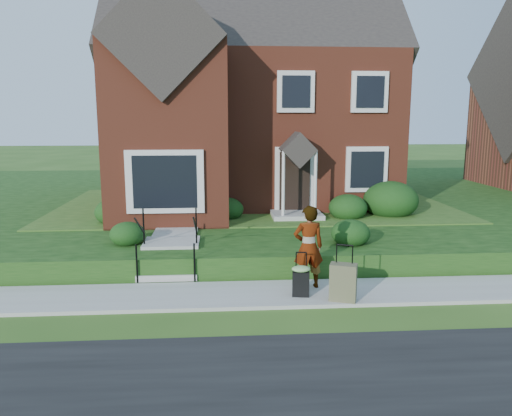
{
  "coord_description": "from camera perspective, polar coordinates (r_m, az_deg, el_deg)",
  "views": [
    {
      "loc": [
        -1.23,
        -10.2,
        3.8
      ],
      "look_at": [
        -0.36,
        2.0,
        1.57
      ],
      "focal_mm": 35.0,
      "sensor_mm": 36.0,
      "label": 1
    }
  ],
  "objects": [
    {
      "name": "walkway",
      "position": [
        15.58,
        -8.69,
        -1.53
      ],
      "size": [
        1.2,
        6.0,
        0.06
      ],
      "primitive_type": "cube",
      "color": "#9E9B93",
      "rests_on": "terrace"
    },
    {
      "name": "foundation_shrubs",
      "position": [
        15.76,
        6.5,
        0.42
      ],
      "size": [
        10.37,
        5.08,
        1.26
      ],
      "color": "black",
      "rests_on": "terrace"
    },
    {
      "name": "woman",
      "position": [
        11.02,
        6.01,
        -4.43
      ],
      "size": [
        0.71,
        0.5,
        1.84
      ],
      "primitive_type": "imported",
      "rotation": [
        0.0,
        0.0,
        3.23
      ],
      "color": "#999999",
      "rests_on": "sidewalk"
    },
    {
      "name": "suitcase_olive",
      "position": [
        10.47,
        9.93,
        -8.35
      ],
      "size": [
        0.61,
        0.47,
        1.17
      ],
      "rotation": [
        0.0,
        0.0,
        -0.35
      ],
      "color": "brown",
      "rests_on": "sidewalk"
    },
    {
      "name": "ground",
      "position": [
        10.95,
        2.64,
        -9.97
      ],
      "size": [
        120.0,
        120.0,
        0.0
      ],
      "primitive_type": "plane",
      "color": "#2D5119",
      "rests_on": "ground"
    },
    {
      "name": "sidewalk",
      "position": [
        10.94,
        2.65,
        -9.77
      ],
      "size": [
        60.0,
        1.6,
        0.08
      ],
      "primitive_type": "cube",
      "color": "#9E9B93",
      "rests_on": "ground"
    },
    {
      "name": "suitcase_black",
      "position": [
        10.61,
        5.15,
        -8.11
      ],
      "size": [
        0.44,
        0.38,
        0.95
      ],
      "rotation": [
        0.0,
        0.0,
        -0.16
      ],
      "color": "black",
      "rests_on": "sidewalk"
    },
    {
      "name": "main_house",
      "position": [
        19.89,
        -1.18,
        14.55
      ],
      "size": [
        10.4,
        10.2,
        9.4
      ],
      "color": "brown",
      "rests_on": "terrace"
    },
    {
      "name": "terrace",
      "position": [
        22.02,
        9.7,
        1.04
      ],
      "size": [
        44.0,
        20.0,
        0.6
      ],
      "primitive_type": "cube",
      "color": "#13350E",
      "rests_on": "ground"
    },
    {
      "name": "front_steps",
      "position": [
        12.56,
        -9.8,
        -5.17
      ],
      "size": [
        1.4,
        2.02,
        1.5
      ],
      "color": "#9E9B93",
      "rests_on": "ground"
    }
  ]
}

